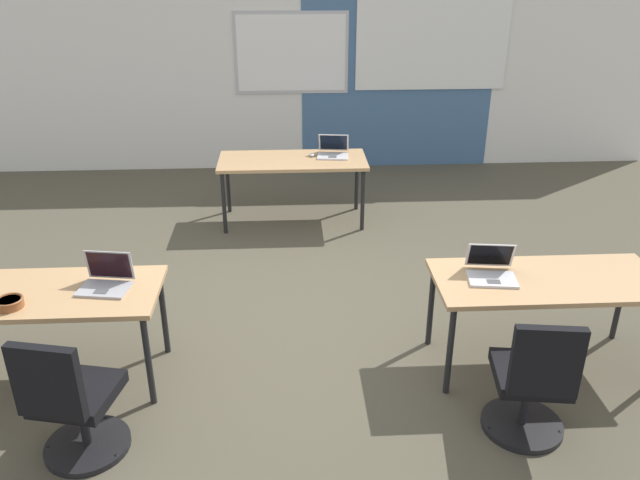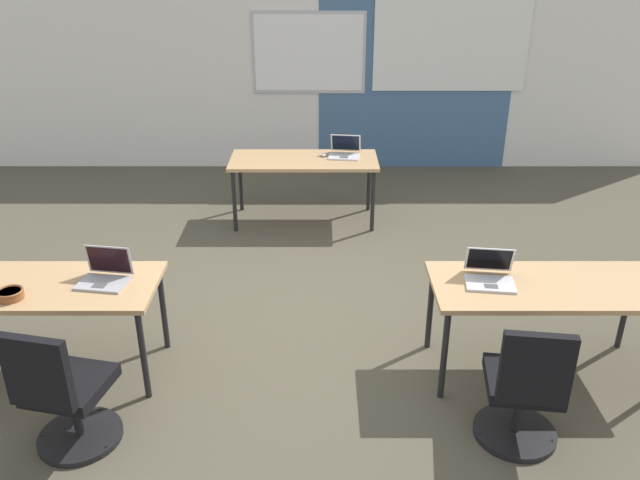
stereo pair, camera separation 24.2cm
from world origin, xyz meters
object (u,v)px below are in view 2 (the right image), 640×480
at_px(laptop_near_right_inner, 492,275).
at_px(snack_bowl, 12,293).
at_px(desk_far_center, 306,164).
at_px(laptop_far_right, 347,152).
at_px(chair_near_right_inner, 525,395).
at_px(laptop_near_left_inner, 107,275).
at_px(desk_near_left, 44,291).
at_px(desk_near_right, 549,292).
at_px(mouse_far_right, 326,155).
at_px(chair_near_left_inner, 67,397).

height_order(laptop_near_right_inner, snack_bowl, laptop_near_right_inner).
relative_size(desk_far_center, laptop_far_right, 4.33).
bearing_deg(chair_near_right_inner, laptop_near_left_inner, -8.63).
distance_m(laptop_near_left_inner, laptop_near_right_inner, 2.66).
bearing_deg(desk_near_left, desk_near_right, 0.00).
height_order(desk_near_right, laptop_near_left_inner, laptop_near_left_inner).
bearing_deg(laptop_far_right, desk_near_right, -58.27).
relative_size(mouse_far_right, snack_bowl, 0.62).
height_order(laptop_far_right, laptop_near_left_inner, laptop_near_left_inner).
distance_m(desk_near_left, desk_far_center, 3.30).
bearing_deg(chair_near_left_inner, desk_near_left, -50.85).
bearing_deg(laptop_far_right, chair_near_right_inner, -67.70).
distance_m(desk_near_left, laptop_near_left_inner, 0.46).
height_order(desk_near_right, desk_far_center, same).
relative_size(desk_far_center, mouse_far_right, 14.60).
xyz_separation_m(laptop_near_left_inner, snack_bowl, (-0.56, -0.24, -0.02)).
relative_size(desk_near_left, desk_far_center, 1.00).
relative_size(desk_far_center, laptop_near_left_inner, 4.35).
xyz_separation_m(laptop_near_right_inner, snack_bowl, (-3.22, -0.24, -0.01)).
height_order(desk_near_left, mouse_far_right, mouse_far_right).
bearing_deg(snack_bowl, chair_near_right_inner, -9.63).
bearing_deg(laptop_near_left_inner, laptop_near_right_inner, 9.10).
xyz_separation_m(desk_near_right, desk_far_center, (-1.75, 2.80, 0.00)).
height_order(desk_far_center, laptop_near_left_inner, laptop_near_left_inner).
bearing_deg(desk_far_center, chair_near_right_inner, -68.36).
bearing_deg(laptop_near_left_inner, laptop_far_right, 67.50).
bearing_deg(laptop_near_right_inner, chair_near_left_inner, -155.77).
relative_size(desk_far_center, snack_bowl, 9.01).
xyz_separation_m(desk_near_right, chair_near_left_inner, (-3.11, -0.79, -0.28)).
relative_size(laptop_near_left_inner, chair_near_left_inner, 0.40).
distance_m(laptop_near_right_inner, snack_bowl, 3.23).
bearing_deg(desk_near_right, laptop_far_right, 114.17).
bearing_deg(laptop_near_left_inner, chair_near_left_inner, -84.09).
bearing_deg(laptop_near_right_inner, mouse_far_right, 118.90).
xyz_separation_m(desk_near_left, desk_far_center, (1.75, 2.80, 0.00)).
bearing_deg(desk_near_left, laptop_near_right_inner, 0.79).
bearing_deg(desk_far_center, desk_near_right, -57.99).
xyz_separation_m(desk_far_center, chair_near_right_inner, (1.41, -3.55, -0.28)).
xyz_separation_m(desk_near_left, laptop_near_right_inner, (3.10, 0.04, 0.11)).
bearing_deg(laptop_far_right, desk_near_left, -119.57).
height_order(desk_near_left, laptop_far_right, laptop_far_right).
height_order(chair_near_left_inner, snack_bowl, chair_near_left_inner).
bearing_deg(desk_far_center, snack_bowl, -121.93).
bearing_deg(desk_far_center, chair_near_left_inner, -110.70).
xyz_separation_m(desk_far_center, snack_bowl, (-1.87, -2.99, 0.10)).
relative_size(desk_near_right, chair_near_right_inner, 1.74).
bearing_deg(laptop_near_right_inner, snack_bowl, -168.56).
distance_m(desk_near_right, desk_far_center, 3.30).
bearing_deg(snack_bowl, desk_near_left, 59.21).
xyz_separation_m(mouse_far_right, chair_near_left_inner, (-1.57, -3.68, -0.36)).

